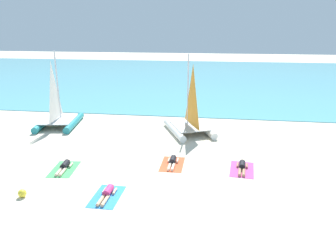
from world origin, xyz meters
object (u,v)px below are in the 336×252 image
(sunbather_center_right, at_px, (172,161))
(beach_ball, at_px, (22,193))
(towel_center_left, at_px, (107,196))
(sunbather_rightmost, at_px, (242,167))
(sailboat_teal, at_px, (58,115))
(towel_leftmost, at_px, (64,169))
(sunbather_center_left, at_px, (107,193))
(sailboat_white, at_px, (190,122))
(sunbather_leftmost, at_px, (64,166))
(towel_center_right, at_px, (172,164))
(towel_rightmost, at_px, (242,169))

(sunbather_center_right, height_order, beach_ball, beach_ball)
(towel_center_left, bearing_deg, sunbather_rightmost, 31.84)
(sailboat_teal, height_order, beach_ball, sailboat_teal)
(towel_leftmost, relative_size, sunbather_center_left, 1.22)
(sailboat_white, xyz_separation_m, beach_ball, (-6.02, -9.21, -0.57))
(sunbather_center_left, relative_size, beach_ball, 4.73)
(sailboat_white, height_order, towel_leftmost, sailboat_white)
(beach_ball, bearing_deg, sunbather_leftmost, 80.32)
(towel_leftmost, distance_m, beach_ball, 2.79)
(sailboat_teal, bearing_deg, towel_leftmost, -71.10)
(beach_ball, bearing_deg, sailboat_teal, 107.59)
(towel_leftmost, bearing_deg, towel_center_right, 14.55)
(sailboat_teal, height_order, towel_center_left, sailboat_teal)
(sunbather_leftmost, xyz_separation_m, towel_center_left, (2.88, -2.30, -0.13))
(towel_center_left, height_order, sunbather_rightmost, sunbather_rightmost)
(sunbather_center_left, height_order, sunbather_center_right, same)
(sailboat_white, bearing_deg, towel_center_right, -117.96)
(towel_center_left, bearing_deg, sailboat_teal, 125.52)
(towel_center_right, height_order, sunbather_center_right, sunbather_center_right)
(sailboat_white, bearing_deg, towel_rightmost, -83.86)
(sailboat_teal, distance_m, beach_ball, 9.87)
(sunbather_center_left, bearing_deg, beach_ball, -169.60)
(sailboat_white, height_order, towel_center_left, sailboat_white)
(towel_leftmost, distance_m, sunbather_center_left, 3.60)
(sailboat_white, bearing_deg, sailboat_teal, 155.90)
(sunbather_center_left, xyz_separation_m, sunbather_center_right, (2.21, 3.55, 0.00))
(towel_leftmost, height_order, towel_center_left, same)
(towel_center_right, distance_m, towel_rightmost, 3.39)
(towel_center_left, bearing_deg, beach_ball, -171.34)
(sailboat_white, xyz_separation_m, sunbather_leftmost, (-5.54, -6.40, -0.61))
(towel_center_right, relative_size, sunbather_center_right, 1.22)
(towel_center_left, xyz_separation_m, sunbather_rightmost, (5.61, 3.48, 0.13))
(sunbather_center_right, xyz_separation_m, sunbather_rightmost, (3.40, -0.14, 0.00))
(towel_center_right, xyz_separation_m, towel_rightmost, (3.39, -0.14, 0.00))
(sailboat_teal, relative_size, sunbather_center_right, 3.22)
(beach_ball, bearing_deg, towel_center_left, 8.66)
(towel_center_left, relative_size, towel_rightmost, 1.00)
(towel_center_left, bearing_deg, sunbather_center_left, 89.37)
(towel_center_left, xyz_separation_m, towel_rightmost, (5.60, 3.42, 0.00))
(sailboat_teal, height_order, towel_leftmost, sailboat_teal)
(sailboat_teal, xyz_separation_m, towel_center_right, (8.55, -5.33, -0.74))
(sailboat_teal, distance_m, sunbather_center_left, 10.87)
(sunbather_center_left, bearing_deg, sailboat_teal, 126.36)
(towel_center_left, height_order, beach_ball, beach_ball)
(sailboat_white, distance_m, sailboat_teal, 9.00)
(towel_leftmost, bearing_deg, beach_ball, -100.05)
(sunbather_leftmost, distance_m, towel_rightmost, 8.56)
(sailboat_teal, relative_size, towel_center_left, 2.65)
(sunbather_leftmost, bearing_deg, beach_ball, -105.78)
(towel_leftmost, distance_m, towel_center_right, 5.25)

